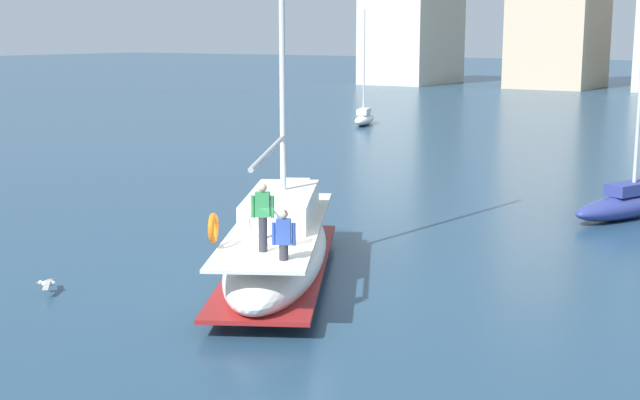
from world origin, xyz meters
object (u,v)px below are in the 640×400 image
(moored_sloop_near, at_px, (627,202))
(main_sailboat, at_px, (279,245))
(seagull, at_px, (48,283))
(moored_catamaran, at_px, (364,117))

(moored_sloop_near, bearing_deg, main_sailboat, -114.02)
(main_sailboat, xyz_separation_m, seagull, (-4.08, -4.13, -0.65))
(moored_sloop_near, xyz_separation_m, seagull, (-9.79, -16.95, -0.31))
(main_sailboat, relative_size, moored_sloop_near, 1.52)
(moored_catamaran, distance_m, seagull, 42.01)
(moored_sloop_near, relative_size, seagull, 9.69)
(moored_sloop_near, height_order, seagull, moored_sloop_near)
(moored_sloop_near, distance_m, moored_catamaran, 32.71)
(moored_sloop_near, bearing_deg, moored_catamaran, 135.90)
(main_sailboat, relative_size, seagull, 14.75)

